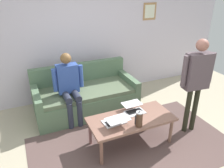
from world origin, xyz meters
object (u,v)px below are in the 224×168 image
Objects in this scene: coffee_table at (131,121)px; laptop_left at (134,109)px; laptop_center at (116,121)px; french_press at (139,119)px; person_seated at (69,84)px; couch at (85,96)px; person_standing at (197,76)px.

laptop_left reaches higher than coffee_table.
coffee_table is 3.66× the size of laptop_center.
french_press is 0.21× the size of person_seated.
laptop_left is 1.24m from person_seated.
laptop_center is at bearing -34.79° from french_press.
couch is at bearing -75.20° from coffee_table.
french_press is 0.16× the size of person_standing.
couch is 0.60m from person_seated.
person_seated is (0.69, -1.06, 0.30)m from coffee_table.
couch is at bearing -44.21° from person_standing.
laptop_left is at bearing -155.94° from laptop_center.
person_standing is at bearing 135.79° from couch.
coffee_table is at bearing 104.80° from couch.
laptop_center is (0.28, 0.03, 0.09)m from coffee_table.
person_standing reaches higher than french_press.
laptop_center is at bearing 92.62° from couch.
coffee_table is 0.22m from laptop_left.
person_standing reaches higher than person_seated.
person_standing is at bearing 174.42° from coffee_table.
laptop_center is 0.28× the size of person_seated.
laptop_left is 1.21× the size of french_press.
couch is at bearing -77.23° from french_press.
person_standing is at bearing 146.76° from person_seated.
person_seated is at bearing -57.03° from coffee_table.
person_standing is (-1.09, -0.12, 0.45)m from french_press.
laptop_left is 0.25× the size of person_seated.
laptop_center is (-0.06, 1.32, 0.22)m from couch.
person_standing reaches higher than laptop_left.
coffee_table is 4.94× the size of french_press.
person_standing is at bearing -173.80° from french_press.
person_seated is (0.35, 0.23, 0.43)m from couch.
laptop_center reaches higher than laptop_left.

